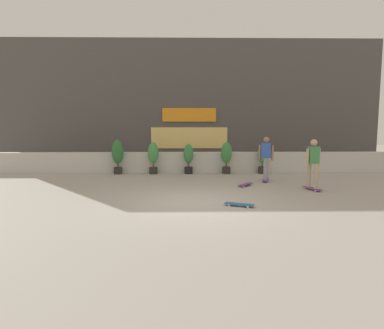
{
  "coord_description": "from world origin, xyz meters",
  "views": [
    {
      "loc": [
        -0.22,
        -10.0,
        2.31
      ],
      "look_at": [
        0.0,
        1.5,
        0.9
      ],
      "focal_mm": 33.75,
      "sensor_mm": 36.0,
      "label": 1
    }
  ],
  "objects_px": {
    "potted_plant_2": "(188,157)",
    "potted_plant_4": "(262,157)",
    "potted_plant_0": "(118,154)",
    "skater_far_right": "(313,162)",
    "skateboard_near_camera": "(246,184)",
    "skater_far_left": "(266,157)",
    "potted_plant_3": "(226,156)",
    "potted_plant_1": "(153,156)",
    "skateboard_aside": "(239,204)"
  },
  "relations": [
    {
      "from": "potted_plant_1",
      "to": "potted_plant_2",
      "type": "relative_size",
      "value": 1.06
    },
    {
      "from": "skater_far_left",
      "to": "skater_far_right",
      "type": "bearing_deg",
      "value": -56.7
    },
    {
      "from": "potted_plant_1",
      "to": "potted_plant_2",
      "type": "xyz_separation_m",
      "value": [
        1.53,
        -0.0,
        -0.06
      ]
    },
    {
      "from": "potted_plant_4",
      "to": "skater_far_left",
      "type": "xyz_separation_m",
      "value": [
        -0.3,
        -2.02,
        0.23
      ]
    },
    {
      "from": "potted_plant_3",
      "to": "skateboard_near_camera",
      "type": "bearing_deg",
      "value": -83.47
    },
    {
      "from": "skater_far_left",
      "to": "skateboard_aside",
      "type": "distance_m",
      "value": 4.42
    },
    {
      "from": "potted_plant_4",
      "to": "potted_plant_0",
      "type": "bearing_deg",
      "value": -180.0
    },
    {
      "from": "potted_plant_3",
      "to": "potted_plant_2",
      "type": "bearing_deg",
      "value": 180.0
    },
    {
      "from": "skater_far_right",
      "to": "skater_far_left",
      "type": "distance_m",
      "value": 2.13
    },
    {
      "from": "potted_plant_2",
      "to": "skater_far_left",
      "type": "relative_size",
      "value": 0.77
    },
    {
      "from": "potted_plant_3",
      "to": "skateboard_near_camera",
      "type": "xyz_separation_m",
      "value": [
        0.35,
        -3.02,
        -0.73
      ]
    },
    {
      "from": "potted_plant_3",
      "to": "skater_far_left",
      "type": "relative_size",
      "value": 0.82
    },
    {
      "from": "potted_plant_0",
      "to": "skater_far_right",
      "type": "bearing_deg",
      "value": -28.01
    },
    {
      "from": "potted_plant_2",
      "to": "skater_far_right",
      "type": "xyz_separation_m",
      "value": [
        4.08,
        -3.8,
        0.21
      ]
    },
    {
      "from": "potted_plant_3",
      "to": "skater_far_right",
      "type": "bearing_deg",
      "value": -57.32
    },
    {
      "from": "potted_plant_0",
      "to": "potted_plant_4",
      "type": "distance_m",
      "value": 6.28
    },
    {
      "from": "potted_plant_4",
      "to": "skater_far_left",
      "type": "distance_m",
      "value": 2.06
    },
    {
      "from": "potted_plant_2",
      "to": "potted_plant_3",
      "type": "distance_m",
      "value": 1.65
    },
    {
      "from": "potted_plant_3",
      "to": "potted_plant_0",
      "type": "bearing_deg",
      "value": 180.0
    },
    {
      "from": "potted_plant_4",
      "to": "skater_far_right",
      "type": "bearing_deg",
      "value": -77.18
    },
    {
      "from": "potted_plant_1",
      "to": "potted_plant_2",
      "type": "height_order",
      "value": "potted_plant_1"
    },
    {
      "from": "skater_far_left",
      "to": "skateboard_near_camera",
      "type": "xyz_separation_m",
      "value": [
        -0.92,
        -0.99,
        -0.88
      ]
    },
    {
      "from": "skateboard_aside",
      "to": "potted_plant_3",
      "type": "bearing_deg",
      "value": 86.82
    },
    {
      "from": "potted_plant_0",
      "to": "potted_plant_4",
      "type": "bearing_deg",
      "value": 0.0
    },
    {
      "from": "potted_plant_3",
      "to": "skater_far_left",
      "type": "xyz_separation_m",
      "value": [
        1.27,
        -2.02,
        0.15
      ]
    },
    {
      "from": "potted_plant_3",
      "to": "skateboard_aside",
      "type": "bearing_deg",
      "value": -93.18
    },
    {
      "from": "potted_plant_1",
      "to": "skateboard_aside",
      "type": "xyz_separation_m",
      "value": [
        2.84,
        -6.05,
        -0.73
      ]
    },
    {
      "from": "potted_plant_2",
      "to": "potted_plant_4",
      "type": "bearing_deg",
      "value": 0.0
    },
    {
      "from": "skater_far_right",
      "to": "skateboard_near_camera",
      "type": "relative_size",
      "value": 2.27
    },
    {
      "from": "skateboard_near_camera",
      "to": "potted_plant_2",
      "type": "bearing_deg",
      "value": 123.44
    },
    {
      "from": "potted_plant_1",
      "to": "potted_plant_3",
      "type": "bearing_deg",
      "value": -0.0
    },
    {
      "from": "potted_plant_4",
      "to": "skateboard_aside",
      "type": "distance_m",
      "value": 6.37
    },
    {
      "from": "potted_plant_4",
      "to": "skateboard_near_camera",
      "type": "relative_size",
      "value": 1.73
    },
    {
      "from": "potted_plant_2",
      "to": "potted_plant_1",
      "type": "bearing_deg",
      "value": 180.0
    },
    {
      "from": "potted_plant_1",
      "to": "skater_far_right",
      "type": "height_order",
      "value": "skater_far_right"
    },
    {
      "from": "potted_plant_2",
      "to": "potted_plant_4",
      "type": "height_order",
      "value": "potted_plant_2"
    },
    {
      "from": "potted_plant_1",
      "to": "potted_plant_4",
      "type": "height_order",
      "value": "potted_plant_1"
    },
    {
      "from": "potted_plant_1",
      "to": "skater_far_left",
      "type": "xyz_separation_m",
      "value": [
        4.45,
        -2.02,
        0.15
      ]
    },
    {
      "from": "skater_far_left",
      "to": "potted_plant_2",
      "type": "bearing_deg",
      "value": 145.26
    },
    {
      "from": "potted_plant_4",
      "to": "skater_far_left",
      "type": "relative_size",
      "value": 0.76
    },
    {
      "from": "potted_plant_2",
      "to": "skateboard_aside",
      "type": "xyz_separation_m",
      "value": [
        1.31,
        -6.05,
        -0.66
      ]
    },
    {
      "from": "potted_plant_2",
      "to": "skateboard_near_camera",
      "type": "relative_size",
      "value": 1.74
    },
    {
      "from": "skater_far_right",
      "to": "skateboard_aside",
      "type": "height_order",
      "value": "skater_far_right"
    },
    {
      "from": "potted_plant_0",
      "to": "potted_plant_1",
      "type": "relative_size",
      "value": 1.07
    },
    {
      "from": "potted_plant_4",
      "to": "skateboard_near_camera",
      "type": "xyz_separation_m",
      "value": [
        -1.23,
        -3.02,
        -0.65
      ]
    },
    {
      "from": "potted_plant_2",
      "to": "skater_far_left",
      "type": "xyz_separation_m",
      "value": [
        2.92,
        -2.02,
        0.21
      ]
    },
    {
      "from": "potted_plant_3",
      "to": "skateboard_aside",
      "type": "distance_m",
      "value": 6.1
    },
    {
      "from": "potted_plant_0",
      "to": "skater_far_left",
      "type": "distance_m",
      "value": 6.31
    },
    {
      "from": "potted_plant_1",
      "to": "skateboard_aside",
      "type": "relative_size",
      "value": 1.71
    },
    {
      "from": "potted_plant_1",
      "to": "potted_plant_2",
      "type": "bearing_deg",
      "value": -0.0
    }
  ]
}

